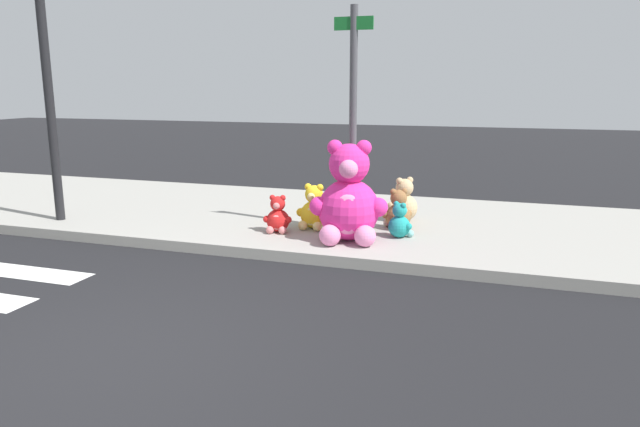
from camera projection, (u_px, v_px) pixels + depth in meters
The scene contains 11 objects.
ground_plane at pixel (103, 356), 5.02m from camera, with size 60.00×60.00×0.00m, color black.
sidewalk at pixel (307, 219), 9.82m from camera, with size 28.00×4.40×0.15m, color #9E9B93.
sign_pole at pixel (353, 115), 8.39m from camera, with size 0.56×0.11×3.20m.
traffic_light at pixel (37, 26), 8.71m from camera, with size 0.28×0.48×4.40m.
plush_pink_large at pixel (349, 201), 8.05m from camera, with size 1.05×0.98×1.39m.
plush_brown at pixel (398, 213), 8.78m from camera, with size 0.43×0.45×0.62m.
plush_lavender at pixel (352, 209), 9.30m from camera, with size 0.35×0.38×0.50m.
plush_red at pixel (278, 217), 8.59m from camera, with size 0.42×0.39×0.55m.
plush_teal at pixel (400, 223), 8.30m from camera, with size 0.36×0.37×0.51m.
plush_tan at pixel (403, 203), 9.30m from camera, with size 0.50×0.50×0.70m.
plush_yellow at pixel (314, 211), 8.80m from camera, with size 0.52×0.46×0.68m.
Camera 1 is at (3.23, -3.82, 2.26)m, focal length 32.96 mm.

